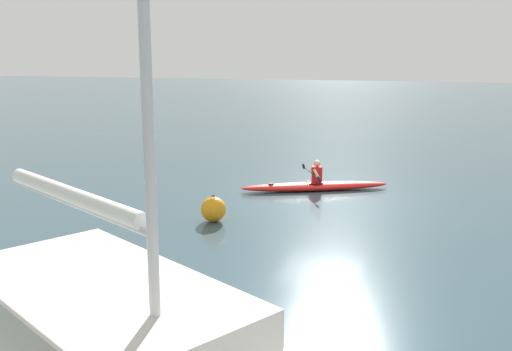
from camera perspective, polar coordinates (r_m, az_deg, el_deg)
ground_plane at (r=18.10m, az=6.49°, el=-1.98°), size 160.00×160.00×0.00m
kayak at (r=18.74m, az=5.78°, el=-1.04°), size 4.54×2.70×0.28m
kayaker at (r=18.66m, az=5.89°, el=0.27°), size 1.14×2.22×0.71m
mooring_buoy_channel_marker at (r=15.22m, az=-4.17°, el=-3.30°), size 0.65×0.65×0.70m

